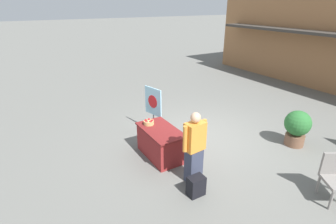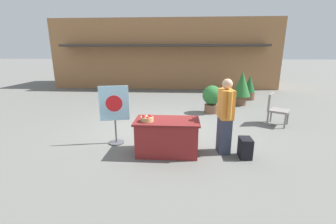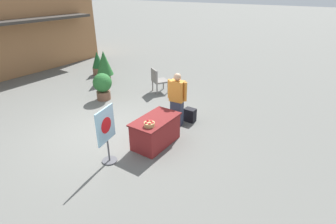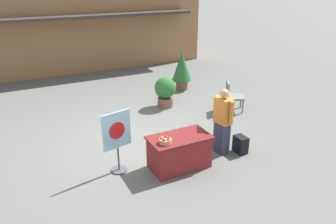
{
  "view_description": "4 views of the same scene",
  "coord_description": "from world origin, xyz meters",
  "px_view_note": "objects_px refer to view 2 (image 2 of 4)",
  "views": [
    {
      "loc": [
        5.27,
        -4.27,
        3.63
      ],
      "look_at": [
        -0.0,
        -1.13,
        1.05
      ],
      "focal_mm": 28.0,
      "sensor_mm": 36.0,
      "label": 1
    },
    {
      "loc": [
        0.55,
        -6.0,
        2.15
      ],
      "look_at": [
        0.25,
        -1.22,
        0.85
      ],
      "focal_mm": 24.0,
      "sensor_mm": 36.0,
      "label": 2
    },
    {
      "loc": [
        -4.51,
        -5.1,
        3.81
      ],
      "look_at": [
        0.82,
        -1.49,
        0.71
      ],
      "focal_mm": 28.0,
      "sensor_mm": 36.0,
      "label": 3
    },
    {
      "loc": [
        -2.87,
        -7.02,
        3.99
      ],
      "look_at": [
        0.33,
        -0.77,
        1.05
      ],
      "focal_mm": 35.0,
      "sensor_mm": 36.0,
      "label": 4
    }
  ],
  "objects_px": {
    "display_table": "(167,137)",
    "backpack": "(245,148)",
    "apple_basket": "(147,119)",
    "potted_plant_near_right": "(242,86)",
    "poster_board": "(115,112)",
    "potted_plant_near_left": "(249,88)",
    "patio_chair": "(275,107)",
    "person_visitor": "(225,116)",
    "potted_plant_far_right": "(212,98)"
  },
  "relations": [
    {
      "from": "person_visitor",
      "to": "potted_plant_near_right",
      "type": "height_order",
      "value": "person_visitor"
    },
    {
      "from": "display_table",
      "to": "patio_chair",
      "type": "bearing_deg",
      "value": 35.23
    },
    {
      "from": "display_table",
      "to": "backpack",
      "type": "xyz_separation_m",
      "value": [
        1.64,
        -0.11,
        -0.17
      ]
    },
    {
      "from": "person_visitor",
      "to": "potted_plant_far_right",
      "type": "distance_m",
      "value": 3.32
    },
    {
      "from": "display_table",
      "to": "potted_plant_near_left",
      "type": "bearing_deg",
      "value": 60.19
    },
    {
      "from": "patio_chair",
      "to": "potted_plant_near_right",
      "type": "bearing_deg",
      "value": 130.35
    },
    {
      "from": "backpack",
      "to": "patio_chair",
      "type": "height_order",
      "value": "patio_chair"
    },
    {
      "from": "backpack",
      "to": "potted_plant_near_right",
      "type": "xyz_separation_m",
      "value": [
        1.09,
        4.83,
        0.59
      ]
    },
    {
      "from": "person_visitor",
      "to": "backpack",
      "type": "relative_size",
      "value": 3.85
    },
    {
      "from": "person_visitor",
      "to": "potted_plant_far_right",
      "type": "xyz_separation_m",
      "value": [
        0.15,
        3.3,
        -0.27
      ]
    },
    {
      "from": "display_table",
      "to": "potted_plant_near_right",
      "type": "height_order",
      "value": "potted_plant_near_right"
    },
    {
      "from": "potted_plant_near_right",
      "to": "person_visitor",
      "type": "bearing_deg",
      "value": -108.03
    },
    {
      "from": "person_visitor",
      "to": "poster_board",
      "type": "xyz_separation_m",
      "value": [
        -2.49,
        0.34,
        -0.03
      ]
    },
    {
      "from": "potted_plant_far_right",
      "to": "apple_basket",
      "type": "bearing_deg",
      "value": -116.63
    },
    {
      "from": "patio_chair",
      "to": "display_table",
      "type": "bearing_deg",
      "value": -112.96
    },
    {
      "from": "poster_board",
      "to": "potted_plant_near_right",
      "type": "relative_size",
      "value": 1.01
    },
    {
      "from": "person_visitor",
      "to": "potted_plant_near_left",
      "type": "height_order",
      "value": "person_visitor"
    },
    {
      "from": "apple_basket",
      "to": "backpack",
      "type": "distance_m",
      "value": 2.13
    },
    {
      "from": "backpack",
      "to": "potted_plant_near_left",
      "type": "relative_size",
      "value": 0.38
    },
    {
      "from": "display_table",
      "to": "potted_plant_far_right",
      "type": "xyz_separation_m",
      "value": [
        1.37,
        3.42,
        0.17
      ]
    },
    {
      "from": "poster_board",
      "to": "potted_plant_far_right",
      "type": "xyz_separation_m",
      "value": [
        2.63,
        2.97,
        -0.24
      ]
    },
    {
      "from": "poster_board",
      "to": "potted_plant_far_right",
      "type": "relative_size",
      "value": 1.41
    },
    {
      "from": "poster_board",
      "to": "potted_plant_near_right",
      "type": "height_order",
      "value": "poster_board"
    },
    {
      "from": "display_table",
      "to": "potted_plant_near_left",
      "type": "relative_size",
      "value": 1.25
    },
    {
      "from": "display_table",
      "to": "apple_basket",
      "type": "distance_m",
      "value": 0.6
    },
    {
      "from": "display_table",
      "to": "person_visitor",
      "type": "bearing_deg",
      "value": 5.64
    },
    {
      "from": "apple_basket",
      "to": "potted_plant_near_right",
      "type": "relative_size",
      "value": 0.19
    },
    {
      "from": "display_table",
      "to": "apple_basket",
      "type": "xyz_separation_m",
      "value": [
        -0.4,
        -0.12,
        0.43
      ]
    },
    {
      "from": "apple_basket",
      "to": "person_visitor",
      "type": "relative_size",
      "value": 0.16
    },
    {
      "from": "apple_basket",
      "to": "person_visitor",
      "type": "bearing_deg",
      "value": 8.4
    },
    {
      "from": "display_table",
      "to": "backpack",
      "type": "height_order",
      "value": "display_table"
    },
    {
      "from": "patio_chair",
      "to": "potted_plant_far_right",
      "type": "bearing_deg",
      "value": 176.39
    },
    {
      "from": "display_table",
      "to": "potted_plant_far_right",
      "type": "relative_size",
      "value": 1.38
    },
    {
      "from": "patio_chair",
      "to": "potted_plant_far_right",
      "type": "xyz_separation_m",
      "value": [
        -1.73,
        1.23,
        0.02
      ]
    },
    {
      "from": "display_table",
      "to": "poster_board",
      "type": "bearing_deg",
      "value": 160.02
    },
    {
      "from": "apple_basket",
      "to": "potted_plant_near_left",
      "type": "relative_size",
      "value": 0.24
    },
    {
      "from": "backpack",
      "to": "patio_chair",
      "type": "xyz_separation_m",
      "value": [
        1.47,
        2.3,
        0.32
      ]
    },
    {
      "from": "potted_plant_near_right",
      "to": "poster_board",
      "type": "bearing_deg",
      "value": -133.06
    },
    {
      "from": "display_table",
      "to": "patio_chair",
      "type": "height_order",
      "value": "patio_chair"
    },
    {
      "from": "apple_basket",
      "to": "backpack",
      "type": "relative_size",
      "value": 0.63
    },
    {
      "from": "potted_plant_far_right",
      "to": "potted_plant_near_left",
      "type": "relative_size",
      "value": 0.91
    },
    {
      "from": "potted_plant_near_right",
      "to": "potted_plant_near_left",
      "type": "relative_size",
      "value": 1.27
    },
    {
      "from": "person_visitor",
      "to": "potted_plant_near_left",
      "type": "xyz_separation_m",
      "value": [
        2.14,
        5.75,
        -0.28
      ]
    },
    {
      "from": "person_visitor",
      "to": "potted_plant_near_left",
      "type": "relative_size",
      "value": 1.48
    },
    {
      "from": "display_table",
      "to": "patio_chair",
      "type": "xyz_separation_m",
      "value": [
        3.1,
        2.19,
        0.15
      ]
    },
    {
      "from": "apple_basket",
      "to": "backpack",
      "type": "height_order",
      "value": "apple_basket"
    },
    {
      "from": "apple_basket",
      "to": "potted_plant_far_right",
      "type": "relative_size",
      "value": 0.27
    },
    {
      "from": "poster_board",
      "to": "apple_basket",
      "type": "bearing_deg",
      "value": 42.95
    },
    {
      "from": "display_table",
      "to": "poster_board",
      "type": "relative_size",
      "value": 0.98
    },
    {
      "from": "potted_plant_far_right",
      "to": "potted_plant_near_right",
      "type": "bearing_deg",
      "value": 43.83
    }
  ]
}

